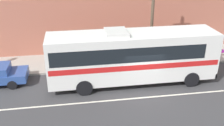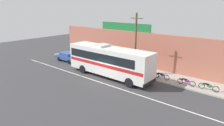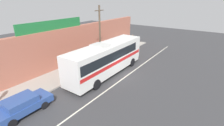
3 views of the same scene
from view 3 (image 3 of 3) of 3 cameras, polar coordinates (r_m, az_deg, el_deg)
The scene contains 13 objects.
ground_plane at distance 18.91m, azimuth 2.48°, elevation -4.24°, with size 70.00×70.00×0.00m, color #3A3A3D.
sidewalk_slab at distance 21.85m, azimuth -9.09°, elevation -0.62°, with size 30.00×3.60×0.14m, color #A8A399.
storefront_facade at distance 22.60m, azimuth -13.42°, elevation 6.05°, with size 30.00×0.70×4.80m, color #B26651.
storefront_billboard at distance 20.36m, azimuth -19.83°, elevation 12.22°, with size 8.48×0.12×1.10m, color #1E7538.
road_center_stripe at distance 18.54m, azimuth 4.58°, elevation -4.84°, with size 30.00×0.14×0.01m, color silver.
intercity_bus at distance 18.34m, azimuth -1.92°, elevation 1.93°, with size 11.17×2.67×3.78m.
parked_car at distance 14.49m, azimuth -28.69°, elevation -12.61°, with size 4.27×1.88×1.37m.
utility_pole at distance 20.93m, azimuth -4.19°, elevation 9.67°, with size 1.60×0.22×7.31m.
motorcycle_red at distance 26.92m, azimuth 3.83°, elevation 5.02°, with size 1.90×0.56×0.94m.
motorcycle_blue at distance 28.76m, azimuth 5.96°, elevation 6.04°, with size 1.93×0.56×0.94m.
motorcycle_black at distance 24.68m, azimuth 0.38°, elevation 3.51°, with size 1.84×0.56×0.94m.
motorcycle_purple at distance 23.65m, azimuth -1.30°, elevation 2.69°, with size 1.89×0.56×0.94m.
pedestrian_near_shop at distance 31.60m, azimuth 7.13°, elevation 8.42°, with size 0.30×0.48×1.66m.
Camera 3 is at (-14.42, -9.04, 8.26)m, focal length 26.46 mm.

